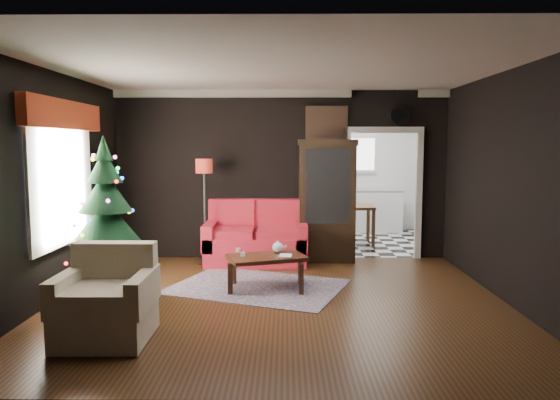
{
  "coord_description": "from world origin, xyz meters",
  "views": [
    {
      "loc": [
        0.08,
        -6.21,
        1.9
      ],
      "look_at": [
        0.0,
        0.9,
        1.15
      ],
      "focal_mm": 33.47,
      "sensor_mm": 36.0,
      "label": 1
    }
  ],
  "objects_px": {
    "curio_cabinet": "(327,203)",
    "floor_lamp": "(205,212)",
    "loveseat": "(256,233)",
    "wall_clock": "(400,116)",
    "christmas_tree": "(106,217)",
    "armchair": "(105,295)",
    "teapot": "(278,247)",
    "kitchen_table": "(354,225)",
    "coffee_table": "(267,272)"
  },
  "relations": [
    {
      "from": "curio_cabinet",
      "to": "floor_lamp",
      "type": "height_order",
      "value": "curio_cabinet"
    },
    {
      "from": "loveseat",
      "to": "floor_lamp",
      "type": "xyz_separation_m",
      "value": [
        -0.82,
        0.02,
        0.33
      ]
    },
    {
      "from": "wall_clock",
      "to": "christmas_tree",
      "type": "bearing_deg",
      "value": -147.44
    },
    {
      "from": "floor_lamp",
      "to": "loveseat",
      "type": "bearing_deg",
      "value": -1.45
    },
    {
      "from": "armchair",
      "to": "loveseat",
      "type": "bearing_deg",
      "value": 69.07
    },
    {
      "from": "christmas_tree",
      "to": "armchair",
      "type": "height_order",
      "value": "christmas_tree"
    },
    {
      "from": "armchair",
      "to": "teapot",
      "type": "distance_m",
      "value": 2.58
    },
    {
      "from": "teapot",
      "to": "loveseat",
      "type": "bearing_deg",
      "value": 105.2
    },
    {
      "from": "curio_cabinet",
      "to": "armchair",
      "type": "bearing_deg",
      "value": -124.01
    },
    {
      "from": "christmas_tree",
      "to": "wall_clock",
      "type": "bearing_deg",
      "value": 32.56
    },
    {
      "from": "curio_cabinet",
      "to": "christmas_tree",
      "type": "bearing_deg",
      "value": -139.71
    },
    {
      "from": "wall_clock",
      "to": "kitchen_table",
      "type": "height_order",
      "value": "wall_clock"
    },
    {
      "from": "loveseat",
      "to": "curio_cabinet",
      "type": "relative_size",
      "value": 0.89
    },
    {
      "from": "loveseat",
      "to": "kitchen_table",
      "type": "height_order",
      "value": "loveseat"
    },
    {
      "from": "floor_lamp",
      "to": "coffee_table",
      "type": "height_order",
      "value": "floor_lamp"
    },
    {
      "from": "kitchen_table",
      "to": "loveseat",
      "type": "bearing_deg",
      "value": -137.49
    },
    {
      "from": "curio_cabinet",
      "to": "wall_clock",
      "type": "relative_size",
      "value": 5.94
    },
    {
      "from": "armchair",
      "to": "wall_clock",
      "type": "bearing_deg",
      "value": 45.86
    },
    {
      "from": "loveseat",
      "to": "wall_clock",
      "type": "distance_m",
      "value": 3.04
    },
    {
      "from": "loveseat",
      "to": "teapot",
      "type": "bearing_deg",
      "value": -74.8
    },
    {
      "from": "christmas_tree",
      "to": "wall_clock",
      "type": "relative_size",
      "value": 5.66
    },
    {
      "from": "floor_lamp",
      "to": "armchair",
      "type": "height_order",
      "value": "floor_lamp"
    },
    {
      "from": "curio_cabinet",
      "to": "armchair",
      "type": "distance_m",
      "value": 4.35
    },
    {
      "from": "teapot",
      "to": "coffee_table",
      "type": "bearing_deg",
      "value": -131.44
    },
    {
      "from": "armchair",
      "to": "wall_clock",
      "type": "xyz_separation_m",
      "value": [
        3.62,
        3.76,
        1.92
      ]
    },
    {
      "from": "loveseat",
      "to": "wall_clock",
      "type": "bearing_deg",
      "value": 9.66
    },
    {
      "from": "coffee_table",
      "to": "teapot",
      "type": "distance_m",
      "value": 0.37
    },
    {
      "from": "loveseat",
      "to": "curio_cabinet",
      "type": "height_order",
      "value": "curio_cabinet"
    },
    {
      "from": "armchair",
      "to": "curio_cabinet",
      "type": "bearing_deg",
      "value": 55.72
    },
    {
      "from": "coffee_table",
      "to": "wall_clock",
      "type": "height_order",
      "value": "wall_clock"
    },
    {
      "from": "kitchen_table",
      "to": "teapot",
      "type": "bearing_deg",
      "value": -115.31
    },
    {
      "from": "loveseat",
      "to": "coffee_table",
      "type": "bearing_deg",
      "value": -81.61
    },
    {
      "from": "christmas_tree",
      "to": "coffee_table",
      "type": "relative_size",
      "value": 1.84
    },
    {
      "from": "curio_cabinet",
      "to": "christmas_tree",
      "type": "xyz_separation_m",
      "value": [
        -2.81,
        -2.38,
        0.1
      ]
    },
    {
      "from": "christmas_tree",
      "to": "wall_clock",
      "type": "xyz_separation_m",
      "value": [
        4.01,
        2.56,
        1.33
      ]
    },
    {
      "from": "loveseat",
      "to": "wall_clock",
      "type": "relative_size",
      "value": 5.31
    },
    {
      "from": "floor_lamp",
      "to": "christmas_tree",
      "type": "distance_m",
      "value": 2.34
    },
    {
      "from": "curio_cabinet",
      "to": "floor_lamp",
      "type": "distance_m",
      "value": 1.98
    },
    {
      "from": "christmas_tree",
      "to": "floor_lamp",
      "type": "bearing_deg",
      "value": 69.05
    },
    {
      "from": "wall_clock",
      "to": "curio_cabinet",
      "type": "bearing_deg",
      "value": -171.47
    },
    {
      "from": "floor_lamp",
      "to": "armchair",
      "type": "xyz_separation_m",
      "value": [
        -0.45,
        -3.38,
        -0.37
      ]
    },
    {
      "from": "teapot",
      "to": "floor_lamp",
      "type": "bearing_deg",
      "value": 130.65
    },
    {
      "from": "loveseat",
      "to": "wall_clock",
      "type": "height_order",
      "value": "wall_clock"
    },
    {
      "from": "floor_lamp",
      "to": "coffee_table",
      "type": "distance_m",
      "value": 1.97
    },
    {
      "from": "loveseat",
      "to": "coffee_table",
      "type": "relative_size",
      "value": 1.73
    },
    {
      "from": "floor_lamp",
      "to": "teapot",
      "type": "height_order",
      "value": "floor_lamp"
    },
    {
      "from": "curio_cabinet",
      "to": "kitchen_table",
      "type": "relative_size",
      "value": 2.53
    },
    {
      "from": "coffee_table",
      "to": "wall_clock",
      "type": "distance_m",
      "value": 3.59
    },
    {
      "from": "loveseat",
      "to": "armchair",
      "type": "height_order",
      "value": "loveseat"
    },
    {
      "from": "curio_cabinet",
      "to": "armchair",
      "type": "xyz_separation_m",
      "value": [
        -2.42,
        -3.58,
        -0.49
      ]
    }
  ]
}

